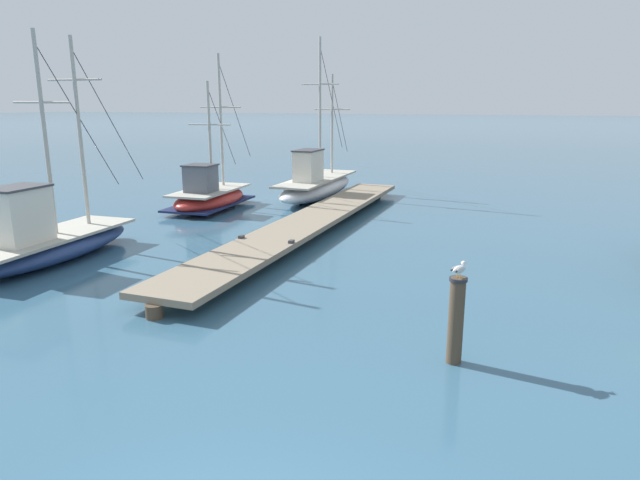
{
  "coord_description": "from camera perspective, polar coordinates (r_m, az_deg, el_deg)",
  "views": [
    {
      "loc": [
        2.35,
        -3.21,
        4.33
      ],
      "look_at": [
        -1.86,
        7.83,
        1.4
      ],
      "focal_mm": 31.35,
      "sensor_mm": 36.0,
      "label": 1
    }
  ],
  "objects": [
    {
      "name": "floating_dock",
      "position": [
        19.2,
        -0.97,
        2.01
      ],
      "size": [
        1.87,
        17.53,
        0.53
      ],
      "color": "gray",
      "rests_on": "ground"
    },
    {
      "name": "fishing_boat_0",
      "position": [
        17.16,
        -26.26,
        -0.02
      ],
      "size": [
        2.37,
        7.52,
        6.19
      ],
      "color": "navy",
      "rests_on": "ground"
    },
    {
      "name": "fishing_boat_1",
      "position": [
        23.56,
        -11.25,
        4.47
      ],
      "size": [
        2.37,
        6.47,
        6.27
      ],
      "color": "#AD2823",
      "rests_on": "ground"
    },
    {
      "name": "fishing_boat_3",
      "position": [
        25.76,
        -0.38,
        5.72
      ],
      "size": [
        2.01,
        8.21,
        7.12
      ],
      "color": "silver",
      "rests_on": "ground"
    },
    {
      "name": "mooring_piling",
      "position": [
        9.72,
        13.71,
        -7.81
      ],
      "size": [
        0.3,
        0.3,
        1.52
      ],
      "color": "#4C3D2D",
      "rests_on": "ground"
    },
    {
      "name": "perched_seagull",
      "position": [
        9.43,
        13.99,
        -2.89
      ],
      "size": [
        0.25,
        0.35,
        0.27
      ],
      "color": "gold",
      "rests_on": "mooring_piling"
    }
  ]
}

